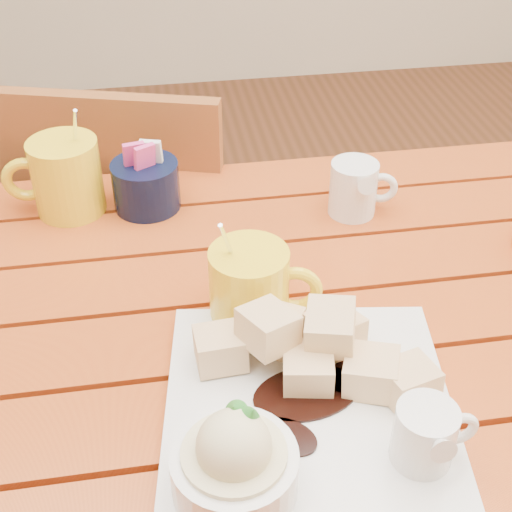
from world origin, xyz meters
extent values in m
cube|color=maroon|center=(0.00, -0.23, 0.73)|extent=(1.20, 0.11, 0.03)
cube|color=maroon|center=(0.00, -0.11, 0.73)|extent=(1.20, 0.11, 0.03)
cube|color=maroon|center=(0.00, 0.00, 0.73)|extent=(1.20, 0.11, 0.03)
cube|color=maroon|center=(0.00, 0.11, 0.73)|extent=(1.20, 0.11, 0.03)
cube|color=maroon|center=(0.00, 0.23, 0.73)|extent=(1.20, 0.11, 0.03)
cube|color=maroon|center=(0.00, 0.34, 0.73)|extent=(1.20, 0.11, 0.03)
cube|color=maroon|center=(0.00, 0.36, 0.68)|extent=(1.12, 0.04, 0.08)
cylinder|color=maroon|center=(0.55, 0.35, 0.36)|extent=(0.06, 0.06, 0.72)
cube|color=white|center=(0.04, -0.13, 0.76)|extent=(0.33, 0.33, 0.02)
cube|color=#E89F46|center=(0.14, -0.14, 0.79)|extent=(0.06, 0.06, 0.04)
cube|color=#E89F46|center=(0.11, -0.12, 0.79)|extent=(0.07, 0.07, 0.04)
cube|color=#E89F46|center=(0.04, -0.10, 0.79)|extent=(0.06, 0.06, 0.04)
cube|color=#E89F46|center=(-0.04, -0.06, 0.79)|extent=(0.05, 0.05, 0.04)
cube|color=#E89F46|center=(0.08, -0.05, 0.79)|extent=(0.07, 0.07, 0.04)
cube|color=#E89F46|center=(0.02, -0.04, 0.79)|extent=(0.07, 0.07, 0.04)
cube|color=#E89F46|center=(0.01, -0.07, 0.82)|extent=(0.07, 0.07, 0.04)
cube|color=#E89F46|center=(0.07, -0.08, 0.82)|extent=(0.07, 0.07, 0.04)
cylinder|color=white|center=(-0.05, -0.22, 0.79)|extent=(0.11, 0.11, 0.05)
cylinder|color=beige|center=(-0.05, -0.22, 0.80)|extent=(0.09, 0.09, 0.03)
sphere|color=beige|center=(-0.05, -0.22, 0.82)|extent=(0.07, 0.07, 0.07)
cone|color=#2A7F29|center=(-0.03, -0.21, 0.85)|extent=(0.04, 0.04, 0.03)
cone|color=#2A7F29|center=(-0.04, -0.20, 0.85)|extent=(0.03, 0.03, 0.03)
cylinder|color=white|center=(0.13, -0.21, 0.80)|extent=(0.06, 0.06, 0.06)
cylinder|color=black|center=(0.13, -0.21, 0.82)|extent=(0.05, 0.05, 0.01)
cone|color=white|center=(0.13, -0.24, 0.82)|extent=(0.02, 0.02, 0.03)
torus|color=white|center=(0.16, -0.21, 0.80)|extent=(0.04, 0.01, 0.04)
cylinder|color=yellow|center=(-0.21, 0.30, 0.80)|extent=(0.10, 0.10, 0.11)
cylinder|color=black|center=(-0.21, 0.30, 0.85)|extent=(0.08, 0.08, 0.01)
torus|color=yellow|center=(-0.27, 0.30, 0.80)|extent=(0.07, 0.02, 0.07)
cylinder|color=silver|center=(-0.20, 0.31, 0.84)|extent=(0.03, 0.06, 0.14)
cylinder|color=yellow|center=(0.00, 0.02, 0.80)|extent=(0.09, 0.09, 0.10)
cylinder|color=black|center=(0.00, 0.02, 0.84)|extent=(0.08, 0.08, 0.01)
torus|color=yellow|center=(0.05, 0.01, 0.80)|extent=(0.06, 0.03, 0.06)
cylinder|color=silver|center=(-0.01, 0.03, 0.84)|extent=(0.04, 0.05, 0.13)
cylinder|color=white|center=(0.18, 0.23, 0.79)|extent=(0.07, 0.07, 0.08)
cylinder|color=white|center=(0.18, 0.23, 0.83)|extent=(0.05, 0.05, 0.01)
cone|color=white|center=(0.18, 0.19, 0.82)|extent=(0.03, 0.03, 0.03)
torus|color=white|center=(0.22, 0.23, 0.79)|extent=(0.05, 0.02, 0.05)
cylinder|color=black|center=(-0.11, 0.29, 0.79)|extent=(0.10, 0.10, 0.07)
cube|color=#E63E8B|center=(-0.12, 0.29, 0.83)|extent=(0.03, 0.02, 0.05)
cube|color=white|center=(-0.09, 0.30, 0.83)|extent=(0.03, 0.02, 0.05)
cube|color=#E63E8B|center=(-0.10, 0.28, 0.83)|extent=(0.03, 0.03, 0.05)
cube|color=brown|center=(-0.13, 0.62, 0.42)|extent=(0.51, 0.51, 0.03)
cylinder|color=brown|center=(0.09, 0.74, 0.20)|extent=(0.04, 0.04, 0.41)
cylinder|color=brown|center=(-0.25, 0.84, 0.20)|extent=(0.04, 0.04, 0.41)
cylinder|color=brown|center=(-0.01, 0.40, 0.20)|extent=(0.04, 0.04, 0.41)
cylinder|color=brown|center=(-0.35, 0.50, 0.20)|extent=(0.04, 0.04, 0.41)
cube|color=brown|center=(-0.18, 0.44, 0.65)|extent=(0.40, 0.14, 0.43)
camera|label=1|loc=(-0.09, -0.60, 1.32)|focal=50.00mm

